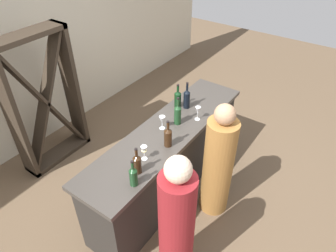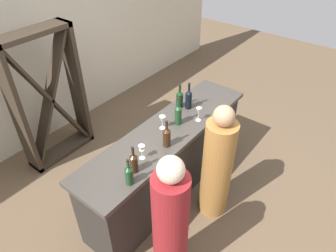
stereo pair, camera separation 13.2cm
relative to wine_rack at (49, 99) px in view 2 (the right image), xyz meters
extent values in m
plane|color=brown|center=(0.39, -1.65, -0.90)|extent=(12.00, 12.00, 0.00)
cube|color=beige|center=(0.39, 0.55, 0.50)|extent=(8.00, 0.10, 2.80)
cube|color=#2A2723|center=(0.39, -1.65, -0.45)|extent=(2.35, 0.52, 0.90)
cube|color=#3D3833|center=(0.39, -1.65, 0.02)|extent=(2.43, 0.60, 0.05)
cube|color=#33281E|center=(-0.44, 0.00, 0.00)|extent=(0.06, 0.28, 1.81)
cube|color=#33281E|center=(0.44, 0.00, 0.00)|extent=(0.06, 0.28, 1.81)
cube|color=#33281E|center=(0.00, 0.00, 0.87)|extent=(0.94, 0.28, 0.06)
cube|color=#33281E|center=(0.00, 0.00, -0.87)|extent=(0.94, 0.28, 0.06)
cube|color=#33281E|center=(0.00, 0.00, 0.00)|extent=(0.86, 0.20, 1.70)
cube|color=#33281E|center=(0.00, 0.00, 0.00)|extent=(0.86, 0.20, 1.70)
cylinder|color=#193D1E|center=(-0.43, -1.86, 0.13)|extent=(0.07, 0.07, 0.17)
cone|color=#193D1E|center=(-0.43, -1.86, 0.23)|extent=(0.07, 0.07, 0.03)
cylinder|color=#193D1E|center=(-0.43, -1.86, 0.28)|extent=(0.03, 0.03, 0.07)
cylinder|color=black|center=(-0.43, -1.86, 0.32)|extent=(0.03, 0.03, 0.01)
cylinder|color=#331E0F|center=(-0.30, -1.79, 0.13)|extent=(0.08, 0.08, 0.17)
cone|color=#331E0F|center=(-0.30, -1.79, 0.24)|extent=(0.08, 0.08, 0.03)
cylinder|color=#331E0F|center=(-0.30, -1.79, 0.29)|extent=(0.03, 0.03, 0.07)
cylinder|color=black|center=(-0.30, -1.79, 0.33)|extent=(0.03, 0.03, 0.01)
cylinder|color=#331E0F|center=(0.18, -1.80, 0.14)|extent=(0.08, 0.08, 0.18)
cone|color=#331E0F|center=(0.18, -1.80, 0.25)|extent=(0.08, 0.08, 0.04)
cylinder|color=#331E0F|center=(0.18, -1.80, 0.30)|extent=(0.03, 0.03, 0.08)
cylinder|color=black|center=(0.18, -1.80, 0.35)|extent=(0.03, 0.03, 0.01)
cylinder|color=#193D1E|center=(0.55, -1.67, 0.15)|extent=(0.08, 0.08, 0.20)
cone|color=#193D1E|center=(0.55, -1.67, 0.27)|extent=(0.08, 0.08, 0.04)
cylinder|color=#193D1E|center=(0.55, -1.67, 0.33)|extent=(0.03, 0.03, 0.08)
cylinder|color=black|center=(0.55, -1.67, 0.38)|extent=(0.03, 0.03, 0.01)
cylinder|color=black|center=(0.84, -1.48, 0.14)|extent=(0.08, 0.08, 0.18)
cone|color=black|center=(0.84, -1.48, 0.24)|extent=(0.08, 0.08, 0.03)
cylinder|color=black|center=(0.84, -1.48, 0.30)|extent=(0.03, 0.03, 0.08)
cylinder|color=black|center=(0.84, -1.48, 0.34)|extent=(0.03, 0.03, 0.01)
cylinder|color=black|center=(0.88, -1.58, 0.15)|extent=(0.08, 0.08, 0.20)
cone|color=black|center=(0.88, -1.58, 0.27)|extent=(0.08, 0.08, 0.04)
cylinder|color=black|center=(0.88, -1.58, 0.33)|extent=(0.03, 0.03, 0.09)
cylinder|color=black|center=(0.88, -1.58, 0.38)|extent=(0.03, 0.03, 0.01)
cylinder|color=white|center=(0.74, -1.81, 0.05)|extent=(0.06, 0.06, 0.00)
cylinder|color=white|center=(0.74, -1.81, 0.09)|extent=(0.01, 0.01, 0.08)
cone|color=white|center=(0.74, -1.81, 0.18)|extent=(0.06, 0.06, 0.08)
cylinder|color=white|center=(-0.12, -1.73, 0.05)|extent=(0.06, 0.06, 0.00)
cylinder|color=white|center=(-0.12, -1.73, 0.08)|extent=(0.01, 0.01, 0.07)
cone|color=white|center=(-0.12, -1.73, 0.16)|extent=(0.06, 0.06, 0.09)
cone|color=beige|center=(-0.12, -1.73, 0.14)|extent=(0.05, 0.05, 0.04)
cylinder|color=white|center=(0.37, -1.58, 0.05)|extent=(0.06, 0.06, 0.00)
cylinder|color=white|center=(0.37, -1.58, 0.08)|extent=(0.01, 0.01, 0.07)
cone|color=white|center=(0.37, -1.58, 0.16)|extent=(0.07, 0.07, 0.09)
cylinder|color=maroon|center=(-0.45, -2.33, -0.24)|extent=(0.34, 0.34, 1.32)
sphere|color=beige|center=(-0.45, -2.33, 0.52)|extent=(0.22, 0.22, 0.22)
cylinder|color=#9E6B33|center=(0.49, -2.25, -0.28)|extent=(0.41, 0.41, 1.24)
sphere|color=tan|center=(0.49, -2.25, 0.44)|extent=(0.22, 0.22, 0.22)
camera|label=1|loc=(-1.78, -3.18, 2.12)|focal=32.80mm
camera|label=2|loc=(-1.70, -3.29, 2.12)|focal=32.80mm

